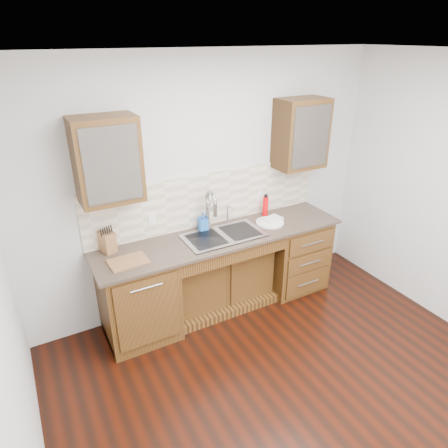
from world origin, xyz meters
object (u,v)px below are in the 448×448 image
knife_block (107,241)px  cutting_board (128,262)px  soap_bottle (203,221)px  water_bottle (265,206)px  plate (270,223)px

knife_block → cutting_board: size_ratio=0.59×
soap_bottle → cutting_board: soap_bottle is taller
water_bottle → knife_block: bearing=178.8°
knife_block → cutting_board: 0.34m
water_bottle → knife_block: (-1.80, 0.04, -0.01)m
plate → knife_block: size_ratio=1.50×
water_bottle → cutting_board: water_bottle is taller
knife_block → water_bottle: bearing=-15.9°
soap_bottle → knife_block: (-1.01, 0.04, 0.00)m
cutting_board → water_bottle: bearing=9.1°
soap_bottle → water_bottle: bearing=3.6°
soap_bottle → knife_block: bearing=-178.2°
water_bottle → cutting_board: 1.71m
soap_bottle → plate: (0.72, -0.20, -0.09)m
plate → water_bottle: bearing=70.9°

